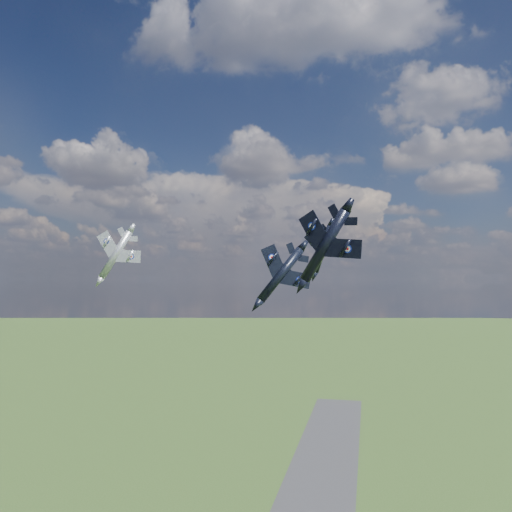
% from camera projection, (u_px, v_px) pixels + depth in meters
% --- Properties ---
extents(jet_lead_navy, '(16.04, 18.71, 9.62)m').
position_uv_depth(jet_lead_navy, '(281.00, 275.00, 86.88)').
color(jet_lead_navy, black).
extents(jet_right_navy, '(15.48, 18.51, 8.95)m').
position_uv_depth(jet_right_navy, '(325.00, 246.00, 70.99)').
color(jet_right_navy, black).
extents(jet_high_navy, '(14.36, 16.69, 6.20)m').
position_uv_depth(jet_high_navy, '(323.00, 249.00, 105.21)').
color(jet_high_navy, black).
extents(jet_left_silver, '(13.51, 16.73, 8.12)m').
position_uv_depth(jet_left_silver, '(116.00, 254.00, 100.16)').
color(jet_left_silver, '#9FA1A9').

